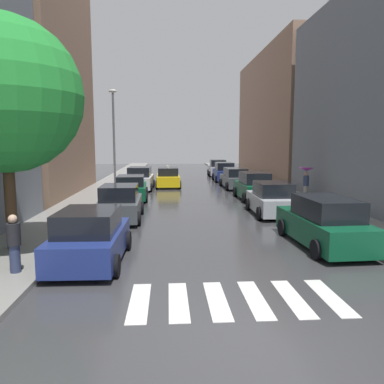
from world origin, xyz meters
The scene contains 21 objects.
ground_plane centered at (0.00, 24.00, -0.02)m, with size 28.00×72.00×0.04m, color #353538.
sidewalk_left centered at (-6.50, 24.00, 0.07)m, with size 3.00×72.00×0.15m, color gray.
sidewalk_right centered at (6.50, 24.00, 0.07)m, with size 3.00×72.00×0.15m, color gray.
crosswalk_stripes centered at (0.00, 1.85, 0.01)m, with size 4.95×2.20×0.01m.
building_left_mid centered at (-11.00, 20.75, 8.27)m, with size 6.00×13.20×16.53m, color #8C6B56.
building_right_mid centered at (11.00, 33.07, 6.46)m, with size 6.00×20.81×12.92m, color #8C6B56.
parked_car_left_nearest centered at (-3.95, 4.83, 0.78)m, with size 2.17×4.06×1.67m.
parked_car_left_second centered at (-3.85, 11.24, 0.79)m, with size 2.14×4.08×1.69m.
parked_car_left_third centered at (-3.96, 17.77, 0.74)m, with size 2.29×4.42×1.58m.
parked_car_left_fourth centered at (-3.76, 23.02, 0.83)m, with size 2.22×4.37×1.80m.
parked_car_right_nearest centered at (3.94, 6.23, 0.82)m, with size 2.19×4.80×1.77m.
parked_car_right_second centered at (3.73, 12.08, 0.79)m, with size 2.12×4.13×1.69m.
parked_car_right_third centered at (3.99, 17.29, 0.83)m, with size 2.10×4.32×1.79m.
parked_car_right_fourth centered at (3.87, 23.51, 0.77)m, with size 2.02×4.79×1.65m.
parked_car_right_fifth centered at (3.86, 29.29, 0.84)m, with size 2.08×4.31×1.80m.
parked_car_right_sixth centered at (3.99, 35.03, 0.84)m, with size 2.20×4.25×1.81m.
taxi_midroad centered at (-1.55, 24.90, 0.76)m, with size 2.10×4.60×1.81m.
pedestrian_foreground centered at (-5.73, 3.69, 0.98)m, with size 0.36×0.36×1.60m.
pedestrian_far_side centered at (7.19, 16.62, 1.53)m, with size 0.93×0.93×1.95m.
street_tree_left centered at (-6.75, 6.08, 5.15)m, with size 4.97×4.97×7.49m.
lamp_post_left centered at (-5.55, 21.93, 4.39)m, with size 0.60×0.28×7.40m.
Camera 1 is at (-1.57, -6.40, 3.64)m, focal length 34.91 mm.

